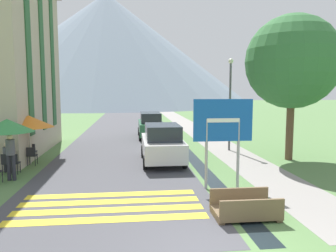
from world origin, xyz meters
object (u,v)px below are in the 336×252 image
object	(u,v)px
cafe_chair_far_left	(32,151)
road_sign	(223,128)
tree_by_path	(293,62)
cafe_chair_near_right	(14,162)
cafe_chair_middle	(32,154)
person_standing_terrace	(11,153)
parked_car_far	(150,125)
person_seated_far	(7,156)
cafe_chair_near_left	(7,162)
footbridge	(245,209)
streetlamp	(230,96)
cafe_umbrella_middle_orange	(29,121)
cafe_umbrella_front_green	(7,126)
parked_car_near	(162,143)

from	to	relation	value
cafe_chair_far_left	road_sign	bearing A→B (deg)	-40.12
tree_by_path	cafe_chair_near_right	bearing A→B (deg)	-173.18
cafe_chair_middle	person_standing_terrace	world-z (taller)	person_standing_terrace
cafe_chair_near_right	road_sign	bearing A→B (deg)	-41.22
parked_car_far	person_seated_far	bearing A→B (deg)	-125.03
cafe_chair_middle	cafe_chair_near_left	xyz separation A→B (m)	(-0.51, -1.51, 0.00)
footbridge	streetlamp	xyz separation A→B (m)	(2.49, 9.68, 2.83)
cafe_chair_near_left	cafe_umbrella_middle_orange	size ratio (longest dim) A/B	0.37
parked_car_far	cafe_umbrella_front_green	world-z (taller)	cafe_umbrella_front_green
cafe_chair_middle	cafe_umbrella_front_green	world-z (taller)	cafe_umbrella_front_green
road_sign	person_standing_terrace	world-z (taller)	road_sign
footbridge	cafe_umbrella_front_green	xyz separation A→B (m)	(-7.72, 4.63, 1.86)
person_standing_terrace	tree_by_path	distance (m)	13.03
road_sign	footbridge	bearing A→B (deg)	-92.04
cafe_chair_far_left	person_standing_terrace	size ratio (longest dim) A/B	0.48
cafe_umbrella_front_green	tree_by_path	world-z (taller)	tree_by_path
parked_car_far	cafe_umbrella_front_green	bearing A→B (deg)	-119.94
parked_car_near	streetlamp	distance (m)	5.38
cafe_chair_far_left	cafe_umbrella_front_green	xyz separation A→B (m)	(0.13, -3.27, 1.57)
cafe_umbrella_front_green	person_standing_terrace	distance (m)	1.06
cafe_chair_far_left	cafe_chair_near_left	bearing A→B (deg)	-101.67
parked_car_far	cafe_chair_middle	world-z (taller)	parked_car_far
footbridge	cafe_chair_middle	bearing A→B (deg)	137.50
person_seated_far	streetlamp	xyz separation A→B (m)	(10.69, 3.87, 2.36)
cafe_chair_far_left	tree_by_path	xyz separation A→B (m)	(12.52, -1.02, 4.24)
cafe_chair_middle	cafe_chair_near_right	distance (m)	1.56
cafe_chair_middle	cafe_umbrella_front_green	bearing A→B (deg)	-115.66
parked_car_far	cafe_chair_middle	size ratio (longest dim) A/B	5.40
cafe_umbrella_middle_orange	person_seated_far	world-z (taller)	cafe_umbrella_middle_orange
footbridge	cafe_umbrella_middle_orange	distance (m)	10.68
cafe_chair_near_left	cafe_umbrella_front_green	xyz separation A→B (m)	(0.35, -0.78, 1.57)
footbridge	person_standing_terrace	distance (m)	8.84
cafe_chair_near_right	cafe_umbrella_middle_orange	distance (m)	2.33
cafe_chair_far_left	cafe_umbrella_middle_orange	bearing A→B (deg)	-84.70
parked_car_near	cafe_umbrella_front_green	world-z (taller)	cafe_umbrella_front_green
cafe_chair_near_right	cafe_umbrella_front_green	size ratio (longest dim) A/B	0.36
person_seated_far	road_sign	bearing A→B (deg)	-21.00
parked_car_far	person_seated_far	world-z (taller)	parked_car_far
parked_car_near	cafe_chair_near_left	distance (m)	6.66
parked_car_near	parked_car_far	size ratio (longest dim) A/B	0.92
cafe_chair_near_left	tree_by_path	distance (m)	13.51
cafe_chair_near_left	person_seated_far	xyz separation A→B (m)	(-0.13, 0.39, 0.19)
cafe_chair_middle	cafe_umbrella_front_green	size ratio (longest dim) A/B	0.36
cafe_chair_near_right	person_seated_far	xyz separation A→B (m)	(-0.39, 0.42, 0.19)
person_standing_terrace	cafe_umbrella_front_green	bearing A→B (deg)	128.41
cafe_chair_near_right	cafe_chair_middle	bearing A→B (deg)	58.51
footbridge	tree_by_path	world-z (taller)	tree_by_path
parked_car_near	cafe_umbrella_front_green	xyz separation A→B (m)	(-6.12, -2.28, 1.17)
parked_car_far	cafe_chair_near_left	world-z (taller)	parked_car_far
person_seated_far	streetlamp	size ratio (longest dim) A/B	0.25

